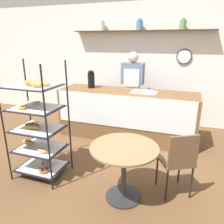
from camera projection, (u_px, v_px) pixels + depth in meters
ground_plane at (102, 173)px, 3.28m from camera, size 14.00×14.00×0.00m
back_wall at (140, 64)px, 5.09m from camera, size 10.00×0.30×2.70m
display_counter at (127, 115)px, 4.36m from camera, size 2.69×0.75×0.95m
pastry_rack at (38, 126)px, 3.01m from camera, size 0.70×0.55×1.65m
person_worker at (132, 87)px, 4.78m from camera, size 0.47×0.24×1.67m
cafe_table at (124, 159)px, 2.60m from camera, size 0.82×0.82×0.71m
cafe_chair at (179, 158)px, 2.64m from camera, size 0.52×0.52×0.88m
coffee_carafe at (91, 79)px, 4.47m from camera, size 0.14×0.14×0.36m
donut_tray_counter at (146, 92)px, 4.09m from camera, size 0.48×0.31×0.05m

